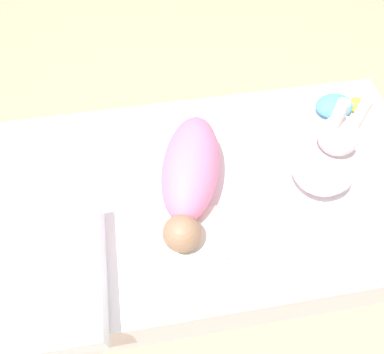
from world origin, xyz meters
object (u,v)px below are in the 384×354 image
(bunny_plush, at_px, (327,160))
(pillow, at_px, (39,282))
(turtle_plush, at_px, (337,106))
(swaddled_baby, at_px, (191,173))

(bunny_plush, bearing_deg, pillow, -166.29)
(pillow, relative_size, turtle_plush, 2.08)
(bunny_plush, xyz_separation_m, turtle_plush, (0.18, 0.29, -0.09))
(swaddled_baby, height_order, pillow, swaddled_baby)
(bunny_plush, height_order, turtle_plush, bunny_plush)
(swaddled_baby, height_order, turtle_plush, swaddled_baby)
(swaddled_baby, bearing_deg, pillow, -43.96)
(bunny_plush, bearing_deg, turtle_plush, 58.24)
(turtle_plush, bearing_deg, swaddled_baby, -157.55)
(pillow, xyz_separation_m, bunny_plush, (0.87, 0.21, 0.08))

